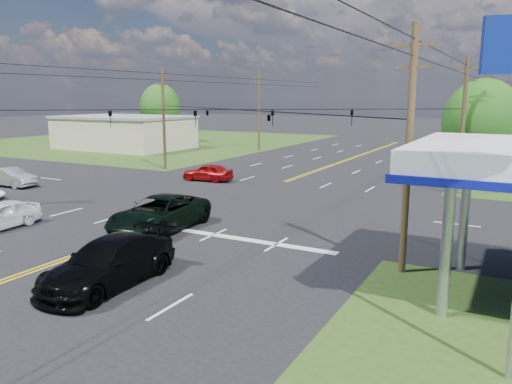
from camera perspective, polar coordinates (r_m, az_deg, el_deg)
The scene contains 17 objects.
ground at distance 33.61m, azimuth -2.43°, elevation -0.88°, with size 280.00×280.00×0.00m, color black.
grass_nw at distance 79.78m, azimuth -12.46°, elevation 5.72°, with size 46.00×48.00×0.03m, color #2C4215.
stop_bar at distance 24.46m, azimuth -1.89°, elevation -5.39°, with size 10.00×0.50×0.02m, color silver.
retail_nw at distance 68.87m, azimuth -14.78°, elevation 6.50°, with size 16.00×11.00×4.00m, color beige.
pole_se at distance 19.76m, azimuth 17.05°, elevation 4.78°, with size 1.60×0.28×9.50m.
pole_nw at distance 47.78m, azimuth -10.51°, elevation 8.39°, with size 1.60×0.28×9.50m.
pole_ne at distance 37.53m, azimuth 22.56°, elevation 7.11°, with size 1.60×0.28×9.50m.
pole_left_far at distance 63.72m, azimuth 0.33°, elevation 9.38°, with size 1.60×0.28×10.00m.
pole_right_far at distance 56.44m, azimuth 24.62°, elevation 8.21°, with size 1.60×0.28×10.00m.
span_wire_signals at distance 32.92m, azimuth -2.51°, elevation 9.39°, with size 26.00×18.00×1.13m.
power_lines at distance 31.25m, azimuth -4.48°, elevation 14.07°, with size 26.04×100.00×0.64m.
tree_right_a at distance 40.44m, azimuth 24.42°, elevation 7.12°, with size 5.70×5.70×8.18m.
tree_far_l at distance 77.59m, azimuth -10.91°, elevation 9.48°, with size 6.08×6.08×8.72m.
pickup_dkgreen at distance 26.33m, azimuth -10.97°, elevation -2.42°, with size 2.93×6.36×1.77m, color black.
suv_black at distance 19.26m, azimuth -16.45°, elevation -7.73°, with size 2.40×5.89×1.71m, color black.
sedan_silver at distance 42.80m, azimuth -26.24°, elevation 1.54°, with size 1.55×4.44×1.46m, color #A4A5A9.
sedan_red at distance 41.14m, azimuth -5.54°, elevation 2.26°, with size 1.68×4.17×1.42m, color #960A0C.
Camera 1 is at (16.80, -16.29, 6.86)m, focal length 35.00 mm.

